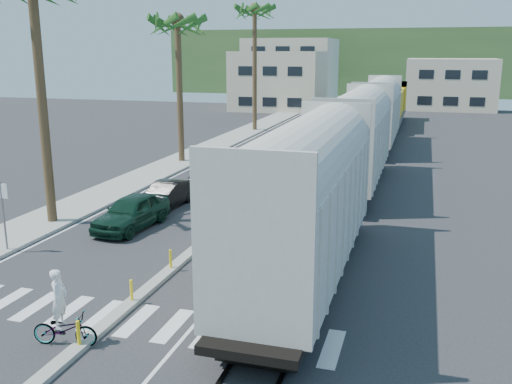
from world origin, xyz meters
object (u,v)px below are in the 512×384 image
Objects in this scene: street_sign at (3,206)px; cyclist at (64,322)px; car_lead at (132,212)px; car_second at (166,195)px.

street_sign is 9.07m from cyclist.
street_sign is at bearing -122.02° from car_lead.
car_second is (3.29, 8.23, -1.29)m from street_sign.
cyclist is (6.78, -5.90, -1.26)m from street_sign.
cyclist is at bearing -41.02° from street_sign.
car_lead is 2.12× the size of cyclist.
car_second is at bearing 68.24° from street_sign.
car_second is at bearing 4.27° from cyclist.
cyclist reaches higher than car_second.
car_second is at bearing 95.55° from car_lead.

